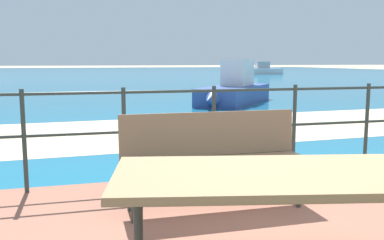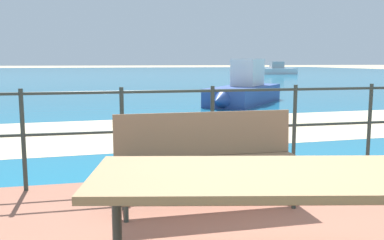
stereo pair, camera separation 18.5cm
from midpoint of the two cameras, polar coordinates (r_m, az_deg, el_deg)
The scene contains 7 objects.
sea_water at distance 42.00m, azimuth -13.12°, elevation 5.97°, with size 90.00×90.00×0.01m, color #196B8E.
beach_strip at distance 8.25m, azimuth -5.45°, elevation -1.52°, with size 54.00×3.60×0.01m, color beige.
picnic_table at distance 2.23m, azimuth 10.45°, elevation -11.24°, with size 2.02×1.73×0.75m.
park_bench at distance 3.77m, azimuth 1.42°, elevation -4.14°, with size 1.65×0.41×0.85m.
railing_fence at distance 4.64m, azimuth 1.83°, elevation -0.29°, with size 5.94×0.04×1.04m.
boat_near at distance 43.81m, azimuth 8.94°, elevation 6.68°, with size 5.20×1.70×1.27m.
boat_mid at distance 13.66m, azimuth 5.40°, elevation 4.10°, with size 3.41×3.90×1.42m.
Camera 1 is at (-1.41, -1.93, 1.37)m, focal length 39.34 mm.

